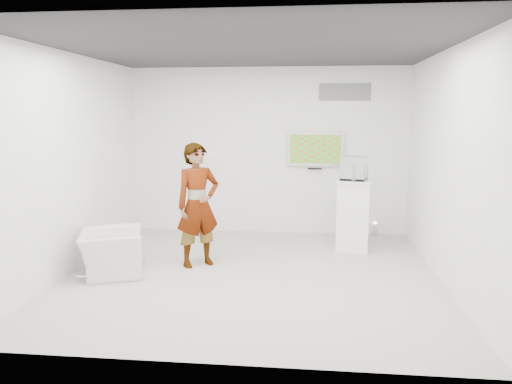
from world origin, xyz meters
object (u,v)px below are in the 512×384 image
armchair (112,252)px  floor_uplight (375,229)px  tv (315,149)px  person (198,205)px  pedestal (353,215)px

armchair → floor_uplight: armchair is taller
tv → floor_uplight: 1.79m
person → pedestal: 2.55m
pedestal → armchair: bearing=-154.6°
tv → pedestal: tv is taller
armchair → person: bearing=-84.6°
armchair → pedestal: bearing=-84.3°
person → pedestal: bearing=-10.6°
person → armchair: bearing=169.0°
pedestal → floor_uplight: size_ratio=4.37×
tv → person: (-1.67, -2.11, -0.66)m
pedestal → floor_uplight: bearing=63.0°
tv → person: tv is taller
tv → pedestal: size_ratio=0.88×
person → floor_uplight: size_ratio=6.82×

